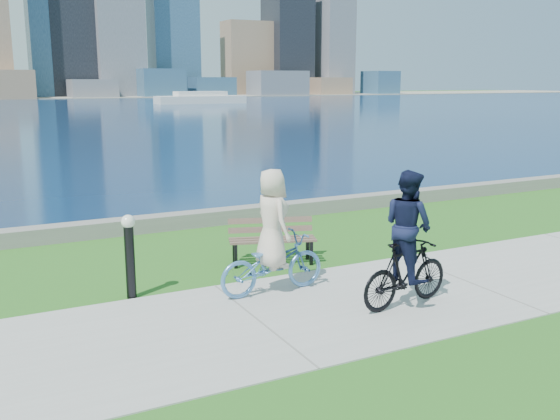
{
  "coord_description": "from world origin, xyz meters",
  "views": [
    {
      "loc": [
        -7.61,
        -7.79,
        3.46
      ],
      "look_at": [
        -2.49,
        2.27,
        1.1
      ],
      "focal_mm": 40.0,
      "sensor_mm": 36.0,
      "label": 1
    }
  ],
  "objects_px": {
    "park_bench": "(272,236)",
    "cyclist_man": "(407,250)",
    "bollard_lamp": "(130,251)",
    "cyclist_woman": "(272,247)"
  },
  "relations": [
    {
      "from": "park_bench",
      "to": "cyclist_man",
      "type": "relative_size",
      "value": 0.82
    },
    {
      "from": "park_bench",
      "to": "bollard_lamp",
      "type": "relative_size",
      "value": 1.26
    },
    {
      "from": "bollard_lamp",
      "to": "cyclist_woman",
      "type": "bearing_deg",
      "value": -21.43
    },
    {
      "from": "cyclist_woman",
      "to": "bollard_lamp",
      "type": "bearing_deg",
      "value": 66.21
    },
    {
      "from": "bollard_lamp",
      "to": "cyclist_man",
      "type": "distance_m",
      "value": 4.36
    },
    {
      "from": "cyclist_man",
      "to": "park_bench",
      "type": "bearing_deg",
      "value": 6.85
    },
    {
      "from": "park_bench",
      "to": "cyclist_woman",
      "type": "bearing_deg",
      "value": -97.76
    },
    {
      "from": "bollard_lamp",
      "to": "park_bench",
      "type": "bearing_deg",
      "value": 14.68
    },
    {
      "from": "cyclist_woman",
      "to": "park_bench",
      "type": "bearing_deg",
      "value": -28.36
    },
    {
      "from": "park_bench",
      "to": "bollard_lamp",
      "type": "bearing_deg",
      "value": -147.08
    }
  ]
}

